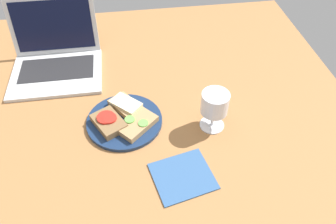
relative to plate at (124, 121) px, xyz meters
The scene contains 8 objects.
wooden_table 4.71cm from the plate, 67.48° to the right, with size 140.00×140.00×3.00cm, color #9E6B3D.
plate is the anchor object (origin of this frame).
sandwich_with_tomato 5.01cm from the plate, 162.47° to the right, with size 10.93×12.17×2.80cm.
sandwich_with_cucumber 4.87cm from the plate, 41.25° to the right, with size 13.02×12.72×2.26cm.
sandwich_with_cheese 4.98cm from the plate, 78.73° to the left, with size 11.12×12.14×2.63cm.
wine_glass 26.71cm from the plate, 10.82° to the right, with size 7.65×7.65×12.23cm.
laptop 37.65cm from the plate, 125.27° to the left, with size 30.05×28.61×21.13cm.
napkin 24.95cm from the plate, 56.77° to the right, with size 14.71×13.21×0.40cm, color #33598C.
Camera 1 is at (1.65, -62.41, 73.94)cm, focal length 35.00 mm.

